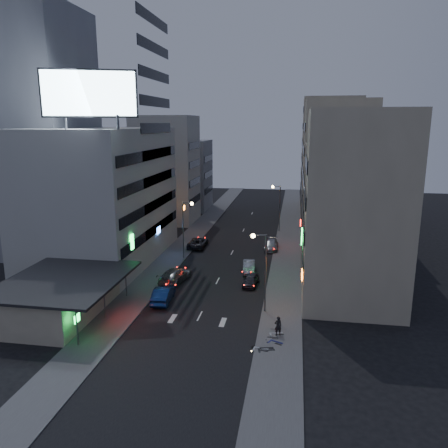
% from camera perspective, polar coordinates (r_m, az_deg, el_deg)
% --- Properties ---
extents(ground, '(180.00, 180.00, 0.00)m').
position_cam_1_polar(ground, '(40.74, -4.46, -14.25)').
color(ground, black).
rests_on(ground, ground).
extents(sidewalk_left, '(4.00, 120.00, 0.12)m').
position_cam_1_polar(sidewalk_left, '(69.79, -4.97, -2.44)').
color(sidewalk_left, '#4C4C4F').
rests_on(sidewalk_left, ground).
extents(sidewalk_right, '(4.00, 120.00, 0.12)m').
position_cam_1_polar(sidewalk_right, '(67.70, 8.28, -3.02)').
color(sidewalk_right, '#4C4C4F').
rests_on(sidewalk_right, ground).
extents(food_court, '(11.00, 13.00, 3.88)m').
position_cam_1_polar(food_court, '(46.65, -20.91, -8.79)').
color(food_court, '#BAAD92').
rests_on(food_court, ground).
extents(white_building, '(14.00, 24.00, 18.00)m').
position_cam_1_polar(white_building, '(61.66, -15.61, 3.57)').
color(white_building, '#ABABA6').
rests_on(white_building, ground).
extents(grey_tower, '(10.00, 14.00, 34.00)m').
position_cam_1_polar(grey_tower, '(67.81, -21.99, 10.73)').
color(grey_tower, gray).
rests_on(grey_tower, ground).
extents(shophouse_near, '(10.00, 11.00, 20.00)m').
position_cam_1_polar(shophouse_near, '(46.80, 16.71, 1.84)').
color(shophouse_near, '#BAAD92').
rests_on(shophouse_near, ground).
extents(shophouse_mid, '(11.00, 12.00, 16.00)m').
position_cam_1_polar(shophouse_mid, '(58.45, 15.72, 2.06)').
color(shophouse_mid, gray).
rests_on(shophouse_mid, ground).
extents(shophouse_far, '(10.00, 14.00, 22.00)m').
position_cam_1_polar(shophouse_far, '(70.77, 14.38, 6.44)').
color(shophouse_far, '#BAAD92').
rests_on(shophouse_far, ground).
extents(far_left_a, '(11.00, 10.00, 20.00)m').
position_cam_1_polar(far_left_a, '(84.18, -7.55, 7.05)').
color(far_left_a, '#ABABA6').
rests_on(far_left_a, ground).
extents(far_left_b, '(12.00, 10.00, 15.00)m').
position_cam_1_polar(far_left_b, '(97.02, -5.56, 6.40)').
color(far_left_b, gray).
rests_on(far_left_b, ground).
extents(far_right_a, '(11.00, 12.00, 18.00)m').
position_cam_1_polar(far_right_a, '(85.89, 13.84, 6.23)').
color(far_right_a, gray).
rests_on(far_right_a, ground).
extents(far_right_b, '(12.00, 12.00, 24.00)m').
position_cam_1_polar(far_right_b, '(99.56, 13.64, 8.87)').
color(far_right_b, '#BAAD92').
rests_on(far_right_b, ground).
extents(billboard, '(9.52, 3.75, 6.20)m').
position_cam_1_polar(billboard, '(50.21, -17.17, 15.93)').
color(billboard, '#595B60').
rests_on(billboard, white_building).
extents(street_lamp_right_near, '(1.60, 0.44, 8.02)m').
position_cam_1_polar(street_lamp_right_near, '(43.30, 4.97, -4.88)').
color(street_lamp_right_near, '#595B60').
rests_on(street_lamp_right_near, sidewalk_right).
extents(street_lamp_left, '(1.60, 0.44, 8.02)m').
position_cam_1_polar(street_lamp_left, '(60.47, -5.02, 0.31)').
color(street_lamp_left, '#595B60').
rests_on(street_lamp_left, sidewalk_left).
extents(street_lamp_right_far, '(1.60, 0.44, 8.02)m').
position_cam_1_polar(street_lamp_right_far, '(76.32, 7.02, 2.93)').
color(street_lamp_right_far, '#595B60').
rests_on(street_lamp_right_far, sidewalk_right).
extents(parked_car_right_near, '(1.91, 4.00, 1.32)m').
position_cam_1_polar(parked_car_right_near, '(51.79, 3.53, -7.30)').
color(parked_car_right_near, '#2C2B30').
rests_on(parked_car_right_near, ground).
extents(parked_car_right_mid, '(1.88, 4.35, 1.39)m').
position_cam_1_polar(parked_car_right_mid, '(56.21, 3.26, -5.60)').
color(parked_car_right_mid, '#A7ABAF').
rests_on(parked_car_right_mid, ground).
extents(parked_car_left, '(2.62, 5.54, 1.53)m').
position_cam_1_polar(parked_car_left, '(67.12, -3.43, -2.42)').
color(parked_car_left, '#29282E').
rests_on(parked_car_left, ground).
extents(parked_car_right_far, '(1.99, 4.89, 1.42)m').
position_cam_1_polar(parked_car_right_far, '(66.19, 6.19, -2.75)').
color(parked_car_right_far, gray).
rests_on(parked_car_right_far, ground).
extents(road_car_blue, '(2.07, 5.05, 1.63)m').
position_cam_1_polar(road_car_blue, '(47.60, -7.94, -9.09)').
color(road_car_blue, navy).
rests_on(road_car_blue, ground).
extents(road_car_silver, '(3.30, 6.07, 1.67)m').
position_cam_1_polar(road_car_silver, '(53.02, -6.43, -6.67)').
color(road_car_silver, '#94979B').
rests_on(road_car_silver, ground).
extents(person, '(0.76, 0.63, 1.80)m').
position_cam_1_polar(person, '(40.22, 7.07, -13.07)').
color(person, black).
rests_on(person, sidewalk_right).
extents(scooter_black_a, '(1.11, 2.12, 1.23)m').
position_cam_1_polar(scooter_black_a, '(38.36, 6.50, -14.89)').
color(scooter_black_a, black).
rests_on(scooter_black_a, sidewalk_right).
extents(scooter_silver_a, '(0.93, 1.99, 1.17)m').
position_cam_1_polar(scooter_silver_a, '(38.08, 5.94, -15.16)').
color(scooter_silver_a, '#9EA1A5').
rests_on(scooter_silver_a, sidewalk_right).
extents(scooter_blue, '(1.30, 1.89, 1.10)m').
position_cam_1_polar(scooter_blue, '(39.11, 7.82, -14.46)').
color(scooter_blue, navy).
rests_on(scooter_blue, sidewalk_right).
extents(scooter_black_b, '(0.65, 1.63, 0.97)m').
position_cam_1_polar(scooter_black_b, '(40.08, 7.08, -13.82)').
color(scooter_black_b, black).
rests_on(scooter_black_b, sidewalk_right).
extents(scooter_silver_b, '(1.00, 1.90, 1.10)m').
position_cam_1_polar(scooter_silver_b, '(40.88, 7.69, -13.17)').
color(scooter_silver_b, '#9B9EA2').
rests_on(scooter_silver_b, sidewalk_right).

